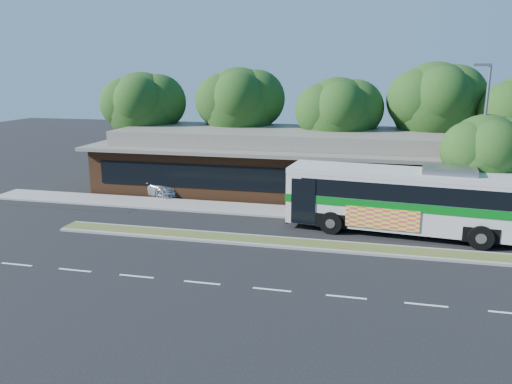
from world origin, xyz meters
TOP-DOWN VIEW (x-y plane):
  - ground at (0.00, 0.00)m, footprint 120.00×120.00m
  - median_strip at (0.00, 0.60)m, footprint 26.00×1.10m
  - sidewalk at (0.00, 6.40)m, footprint 44.00×2.60m
  - parking_lot at (-18.00, 10.00)m, footprint 14.00×12.00m
  - plaza_building at (0.00, 12.99)m, footprint 33.20×11.20m
  - lamp_post at (9.56, 6.00)m, footprint 0.93×0.18m
  - tree_bg_a at (-14.58, 15.14)m, footprint 6.47×5.80m
  - tree_bg_b at (-6.57, 16.14)m, footprint 6.69×6.00m
  - tree_bg_c at (1.40, 15.13)m, footprint 6.24×5.60m
  - tree_bg_d at (8.45, 16.15)m, footprint 6.91×6.20m
  - transit_bus at (6.06, 3.79)m, footprint 13.79×4.38m
  - sedan at (-11.72, 9.08)m, footprint 5.59×3.64m
  - sidewalk_tree at (10.13, 6.31)m, footprint 4.88×4.38m

SIDE VIEW (x-z plane):
  - ground at x=0.00m, z-range 0.00..0.00m
  - parking_lot at x=-18.00m, z-range 0.00..0.01m
  - sidewalk at x=0.00m, z-range 0.00..0.12m
  - median_strip at x=0.00m, z-range 0.00..0.15m
  - sedan at x=-11.72m, z-range 0.00..1.51m
  - transit_bus at x=6.06m, z-range 0.22..4.02m
  - plaza_building at x=0.00m, z-range -0.10..4.35m
  - sidewalk_tree at x=10.13m, z-range 1.10..7.49m
  - lamp_post at x=9.56m, z-range 0.37..9.44m
  - tree_bg_c at x=1.40m, z-range 1.46..9.72m
  - tree_bg_a at x=-14.58m, z-range 1.55..10.18m
  - tree_bg_b at x=-6.57m, z-range 1.64..10.64m
  - tree_bg_d at x=8.45m, z-range 1.73..11.10m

